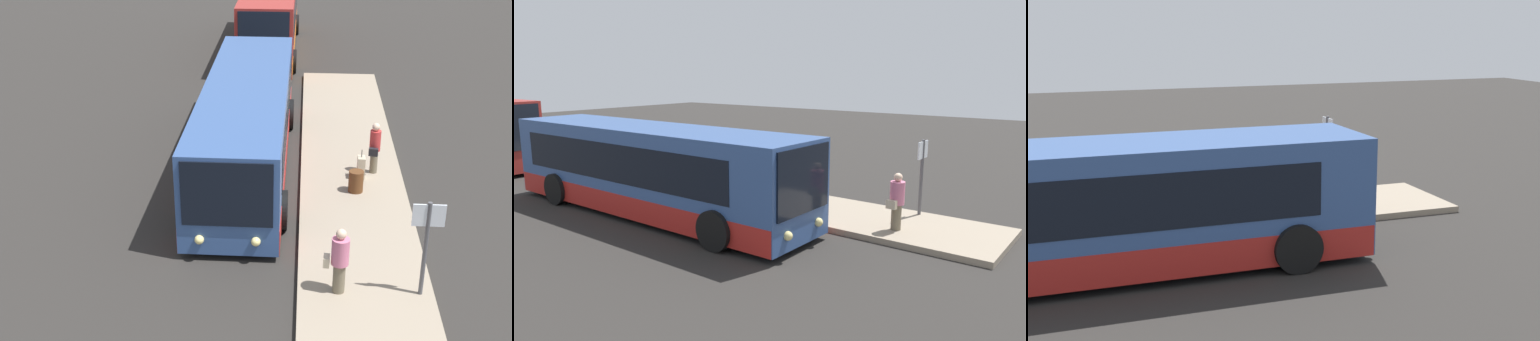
{
  "view_description": "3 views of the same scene",
  "coord_description": "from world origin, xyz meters",
  "views": [
    {
      "loc": [
        21.01,
        1.61,
        9.57
      ],
      "look_at": [
        4.31,
        0.44,
        1.86
      ],
      "focal_mm": 50.0,
      "sensor_mm": 36.0,
      "label": 1
    },
    {
      "loc": [
        12.5,
        -10.3,
        4.6
      ],
      "look_at": [
        4.31,
        0.44,
        1.86
      ],
      "focal_mm": 35.0,
      "sensor_mm": 36.0,
      "label": 2
    },
    {
      "loc": [
        -1.27,
        -15.13,
        5.43
      ],
      "look_at": [
        4.31,
        0.44,
        1.86
      ],
      "focal_mm": 50.0,
      "sensor_mm": 36.0,
      "label": 3
    }
  ],
  "objects": [
    {
      "name": "passenger_boarding",
      "position": [
        0.54,
        3.86,
        1.07
      ],
      "size": [
        0.56,
        0.41,
        1.64
      ],
      "rotation": [
        0.0,
        0.0,
        -1.79
      ],
      "color": "#6B604C",
      "rests_on": "platform"
    },
    {
      "name": "trash_bin",
      "position": [
        1.91,
        3.23,
        0.5
      ],
      "size": [
        0.44,
        0.44,
        0.65
      ],
      "color": "#593319",
      "rests_on": "platform"
    },
    {
      "name": "sign_post",
      "position": [
        7.13,
        4.41,
        1.69
      ],
      "size": [
        0.1,
        0.72,
        2.35
      ],
      "color": "#4C4C51",
      "rests_on": "platform"
    },
    {
      "name": "passenger_waiting",
      "position": [
        7.16,
        2.53,
        1.04
      ],
      "size": [
        0.44,
        0.6,
        1.63
      ],
      "rotation": [
        0.0,
        0.0,
        3.05
      ],
      "color": "#6B604C",
      "rests_on": "platform"
    },
    {
      "name": "platform",
      "position": [
        0.0,
        3.17,
        0.09
      ],
      "size": [
        20.0,
        3.14,
        0.18
      ],
      "color": "gray",
      "rests_on": "ground"
    },
    {
      "name": "ground",
      "position": [
        0.0,
        0.0,
        0.0
      ],
      "size": [
        80.0,
        80.0,
        0.0
      ],
      "primitive_type": "plane",
      "color": "#2B2826"
    },
    {
      "name": "suitcase",
      "position": [
        0.95,
        3.44,
        0.53
      ],
      "size": [
        0.37,
        0.23,
        0.94
      ],
      "color": "beige",
      "rests_on": "platform"
    },
    {
      "name": "bus_lead",
      "position": [
        -0.04,
        -0.16,
        1.42
      ],
      "size": [
        11.75,
        2.86,
        2.85
      ],
      "color": "#33518C",
      "rests_on": "ground"
    }
  ]
}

